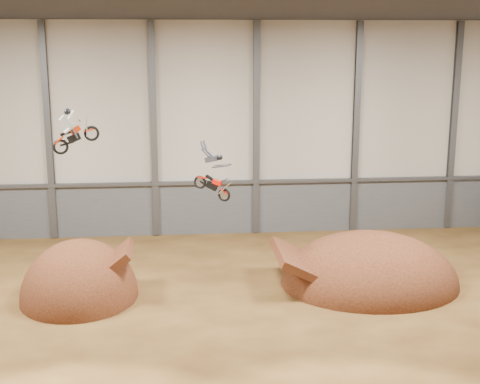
# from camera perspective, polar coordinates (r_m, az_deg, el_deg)

# --- Properties ---
(floor) EXTENTS (40.00, 40.00, 0.00)m
(floor) POSITION_cam_1_polar(r_m,az_deg,el_deg) (31.21, -1.71, -11.35)
(floor) COLOR #452C12
(floor) RESTS_ON ground
(back_wall) EXTENTS (40.00, 0.10, 14.00)m
(back_wall) POSITION_cam_1_polar(r_m,az_deg,el_deg) (43.81, -2.99, 5.29)
(back_wall) COLOR #BEB6A8
(back_wall) RESTS_ON ground
(ceiling) EXTENTS (40.00, 40.00, 0.00)m
(ceiling) POSITION_cam_1_polar(r_m,az_deg,el_deg) (28.46, -1.91, 15.28)
(ceiling) COLOR black
(ceiling) RESTS_ON back_wall
(lower_band_back) EXTENTS (39.80, 0.18, 3.50)m
(lower_band_back) POSITION_cam_1_polar(r_m,az_deg,el_deg) (44.72, -2.90, -1.41)
(lower_band_back) COLOR #4E5156
(lower_band_back) RESTS_ON ground
(steel_rail) EXTENTS (39.80, 0.35, 0.20)m
(steel_rail) POSITION_cam_1_polar(r_m,az_deg,el_deg) (44.16, -2.92, 0.80)
(steel_rail) COLOR #47494F
(steel_rail) RESTS_ON lower_band_back
(steel_column_1) EXTENTS (0.40, 0.36, 13.90)m
(steel_column_1) POSITION_cam_1_polar(r_m,az_deg,el_deg) (44.37, -16.04, 4.90)
(steel_column_1) COLOR #47494F
(steel_column_1) RESTS_ON ground
(steel_column_2) EXTENTS (0.40, 0.36, 13.90)m
(steel_column_2) POSITION_cam_1_polar(r_m,az_deg,el_deg) (43.61, -7.37, 5.16)
(steel_column_2) COLOR #47494F
(steel_column_2) RESTS_ON ground
(steel_column_3) EXTENTS (0.40, 0.36, 13.90)m
(steel_column_3) POSITION_cam_1_polar(r_m,az_deg,el_deg) (43.87, 1.40, 5.31)
(steel_column_3) COLOR #47494F
(steel_column_3) RESTS_ON ground
(steel_column_4) EXTENTS (0.40, 0.36, 13.90)m
(steel_column_4) POSITION_cam_1_polar(r_m,az_deg,el_deg) (45.12, 9.87, 5.34)
(steel_column_4) COLOR #47494F
(steel_column_4) RESTS_ON ground
(steel_column_5) EXTENTS (0.40, 0.36, 13.90)m
(steel_column_5) POSITION_cam_1_polar(r_m,az_deg,el_deg) (47.28, 17.73, 5.26)
(steel_column_5) COLOR #47494F
(steel_column_5) RESTS_ON ground
(takeoff_ramp) EXTENTS (5.89, 6.80, 5.89)m
(takeoff_ramp) POSITION_cam_1_polar(r_m,az_deg,el_deg) (35.37, -13.49, -8.71)
(takeoff_ramp) COLOR #3A1A0E
(takeoff_ramp) RESTS_ON ground
(landing_ramp) EXTENTS (9.52, 8.42, 5.49)m
(landing_ramp) POSITION_cam_1_polar(r_m,az_deg,el_deg) (36.89, 10.94, -7.66)
(landing_ramp) COLOR #3A1A0E
(landing_ramp) RESTS_ON ground
(fmx_rider_a) EXTENTS (2.95, 1.45, 2.71)m
(fmx_rider_a) POSITION_cam_1_polar(r_m,az_deg,el_deg) (32.05, -13.63, 5.55)
(fmx_rider_a) COLOR red
(fmx_rider_b) EXTENTS (3.45, 2.42, 3.28)m
(fmx_rider_b) POSITION_cam_1_polar(r_m,az_deg,el_deg) (33.66, -2.61, 1.81)
(fmx_rider_b) COLOR red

